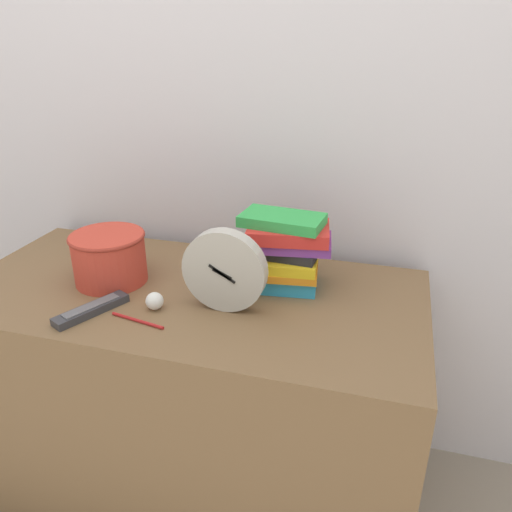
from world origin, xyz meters
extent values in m
cube|color=silver|center=(0.00, 0.69, 1.20)|extent=(6.00, 0.04, 2.40)
cube|color=brown|center=(0.00, 0.31, 0.36)|extent=(1.28, 0.62, 0.72)
cylinder|color=#B7B2A8|center=(0.13, 0.25, 0.82)|extent=(0.21, 0.04, 0.21)
cylinder|color=white|center=(0.13, 0.23, 0.82)|extent=(0.19, 0.01, 0.19)
cube|color=black|center=(0.13, 0.23, 0.82)|extent=(0.05, 0.01, 0.03)
cube|color=black|center=(0.13, 0.23, 0.82)|extent=(0.07, 0.01, 0.05)
cylinder|color=black|center=(0.13, 0.23, 0.82)|extent=(0.01, 0.00, 0.01)
cube|color=#2D9ED1|center=(0.24, 0.41, 0.74)|extent=(0.21, 0.16, 0.04)
cube|color=orange|center=(0.25, 0.41, 0.77)|extent=(0.20, 0.17, 0.02)
cube|color=yellow|center=(0.24, 0.40, 0.79)|extent=(0.21, 0.16, 0.03)
cube|color=#232328|center=(0.24, 0.42, 0.82)|extent=(0.20, 0.14, 0.02)
cube|color=#7A3899|center=(0.26, 0.42, 0.84)|extent=(0.25, 0.17, 0.02)
cube|color=red|center=(0.25, 0.41, 0.88)|extent=(0.23, 0.18, 0.04)
cube|color=green|center=(0.24, 0.41, 0.91)|extent=(0.23, 0.14, 0.03)
cylinder|color=#C63D2D|center=(-0.23, 0.30, 0.79)|extent=(0.20, 0.20, 0.14)
torus|color=#9F3024|center=(-0.23, 0.30, 0.85)|extent=(0.21, 0.21, 0.01)
cube|color=#333338|center=(-0.18, 0.13, 0.73)|extent=(0.12, 0.20, 0.02)
cube|color=#59595E|center=(-0.18, 0.13, 0.74)|extent=(0.09, 0.15, 0.00)
sphere|color=white|center=(-0.04, 0.19, 0.74)|extent=(0.05, 0.05, 0.05)
cylinder|color=#B21E1E|center=(-0.05, 0.12, 0.72)|extent=(0.15, 0.04, 0.01)
camera|label=1|loc=(0.51, -0.80, 1.36)|focal=35.00mm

